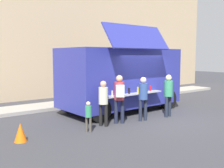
{
  "coord_description": "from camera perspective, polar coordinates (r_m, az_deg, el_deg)",
  "views": [
    {
      "loc": [
        -7.66,
        -7.05,
        2.47
      ],
      "look_at": [
        -0.98,
        1.73,
        1.3
      ],
      "focal_mm": 42.46,
      "sensor_mm": 36.0,
      "label": 1
    }
  ],
  "objects": [
    {
      "name": "traffic_cone_orange",
      "position": [
        8.19,
        -19.11,
        -9.82
      ],
      "size": [
        0.36,
        0.36,
        0.55
      ],
      "primitive_type": "cone",
      "color": "orange",
      "rests_on": "ground"
    },
    {
      "name": "ground_plane",
      "position": [
        10.7,
        9.92,
        -7.38
      ],
      "size": [
        60.0,
        60.0,
        0.0
      ],
      "primitive_type": "plane",
      "color": "#38383D"
    },
    {
      "name": "customer_extra_browsing",
      "position": [
        10.96,
        12.04,
        -1.66
      ],
      "size": [
        0.36,
        0.35,
        1.71
      ],
      "rotation": [
        0.0,
        0.0,
        1.7
      ],
      "color": "#1F2534",
      "rests_on": "ground"
    },
    {
      "name": "food_truck_main",
      "position": [
        11.86,
        1.99,
        1.5
      ],
      "size": [
        5.5,
        3.35,
        3.69
      ],
      "rotation": [
        0.0,
        0.0,
        0.04
      ],
      "color": "#2C3194",
      "rests_on": "ground"
    },
    {
      "name": "building_behind",
      "position": [
        16.36,
        -21.61,
        10.22
      ],
      "size": [
        32.0,
        2.4,
        7.56
      ],
      "primitive_type": "cube",
      "color": "tan",
      "rests_on": "ground"
    },
    {
      "name": "child_near_queue",
      "position": [
        8.66,
        -5.11,
        -6.42
      ],
      "size": [
        0.21,
        0.21,
        1.01
      ],
      "rotation": [
        0.0,
        0.0,
        0.59
      ],
      "color": "#4C473E",
      "rests_on": "ground"
    },
    {
      "name": "customer_rear_waiting",
      "position": [
        9.28,
        -1.88,
        -3.3
      ],
      "size": [
        0.33,
        0.33,
        1.61
      ],
      "rotation": [
        0.0,
        0.0,
        0.49
      ],
      "color": "black",
      "rests_on": "ground"
    },
    {
      "name": "customer_front_ordering",
      "position": [
        10.13,
        6.71,
        -2.33
      ],
      "size": [
        0.34,
        0.34,
        1.68
      ],
      "rotation": [
        0.0,
        0.0,
        1.33
      ],
      "color": "#1F2537",
      "rests_on": "ground"
    },
    {
      "name": "trash_bin",
      "position": [
        16.3,
        7.48,
        -1.03
      ],
      "size": [
        0.6,
        0.6,
        0.95
      ],
      "primitive_type": "cylinder",
      "color": "#2E6237",
      "rests_on": "ground"
    },
    {
      "name": "curb_strip",
      "position": [
        12.51,
        -20.5,
        -5.37
      ],
      "size": [
        28.0,
        1.6,
        0.15
      ],
      "primitive_type": "cube",
      "color": "#9E998E",
      "rests_on": "ground"
    },
    {
      "name": "customer_mid_with_backpack",
      "position": [
        9.6,
        1.6,
        -2.21
      ],
      "size": [
        0.51,
        0.58,
        1.78
      ],
      "rotation": [
        0.0,
        0.0,
        1.0
      ],
      "color": "#1E2339",
      "rests_on": "ground"
    }
  ]
}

